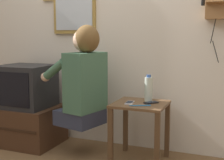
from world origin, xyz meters
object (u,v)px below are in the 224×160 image
Objects in this scene: television at (26,86)px; cell_phone_held at (130,103)px; toothbrush at (138,105)px; person at (83,78)px; cell_phone_spare at (151,103)px; water_bottle at (149,89)px.

television is 3.93× the size of cell_phone_held.
television is at bearing 59.54° from toothbrush.
person is at bearing -6.41° from television.
cell_phone_spare is (0.17, 0.08, 0.00)m from cell_phone_held.
toothbrush reaches higher than cell_phone_spare.
water_bottle is at bearing 158.72° from cell_phone_spare.
person is 7.14× the size of cell_phone_held.
toothbrush is (0.54, -0.05, -0.19)m from person.
cell_phone_spare is 0.14m from water_bottle.
toothbrush is at bearing -77.34° from cell_phone_spare.
water_bottle is (-0.05, 0.08, 0.11)m from cell_phone_spare.
person reaches higher than water_bottle.
water_bottle is 1.42× the size of toothbrush.
cell_phone_spare is 0.57× the size of water_bottle.
toothbrush is (1.24, -0.13, -0.07)m from television.
person is 0.65m from cell_phone_spare.
person is 3.84× the size of water_bottle.
television reaches higher than cell_phone_held.
toothbrush is (-0.02, -0.22, -0.10)m from water_bottle.
television is at bearing 98.15° from person.
person is 6.79× the size of cell_phone_spare.
cell_phone_held is 0.19m from cell_phone_spare.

